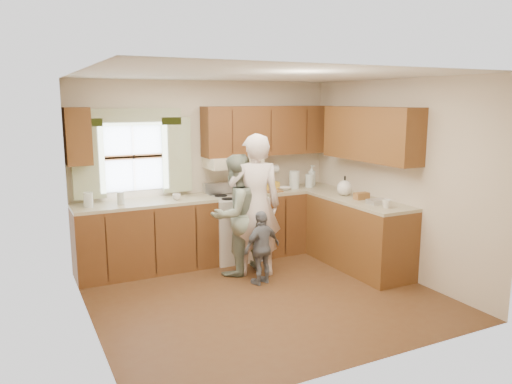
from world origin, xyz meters
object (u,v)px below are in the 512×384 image
woman_right (236,215)px  woman_left (255,205)px  child (262,248)px  stove (236,226)px

woman_right → woman_left: bearing=125.5°
child → woman_left: bearing=-116.7°
woman_left → child: 0.57m
woman_right → child: (0.13, -0.49, -0.32)m
stove → woman_left: woman_left is taller
stove → child: 1.08m
woman_left → child: size_ratio=1.99×
woman_left → woman_right: (-0.20, 0.15, -0.13)m
woman_left → stove: bearing=-76.9°
stove → woman_left: size_ratio=0.58×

